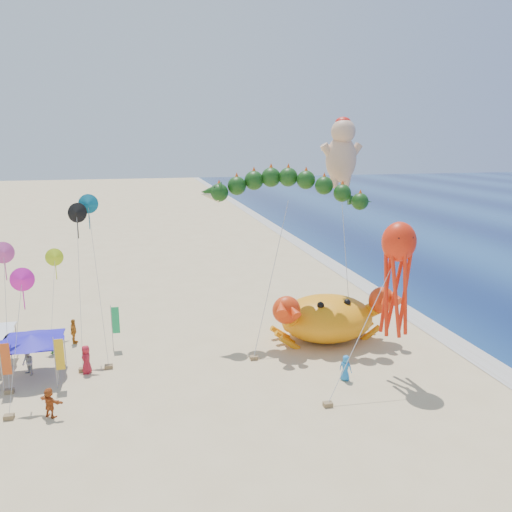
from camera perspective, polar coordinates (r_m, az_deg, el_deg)
The scene contains 10 objects.
ground at distance 34.68m, azimuth 4.06°, elevation -11.09°, with size 320.00×320.00×0.00m, color #D1B784.
foam_strip at distance 39.70m, azimuth 21.03°, elevation -8.73°, with size 320.00×320.00×0.00m, color silver.
crab_inflatable at distance 36.58m, azimuth 8.15°, elevation -6.87°, with size 9.17×6.01×4.02m.
dragon_kite at distance 35.21m, azimuth 3.46°, elevation 7.22°, with size 11.91×6.22×11.89m.
cherub_kite at distance 38.59m, azimuth 9.77°, elevation 11.77°, with size 2.36×4.38×15.85m.
octopus_kite at distance 30.58m, azimuth 15.81°, elevation -1.57°, with size 6.44×3.78×9.60m.
canopy_blue at distance 33.64m, azimuth -24.33°, elevation -8.57°, with size 3.82×3.82×2.71m.
feather_flags at distance 33.42m, azimuth -23.41°, elevation -9.42°, with size 8.76×5.11×3.20m.
beachgoers at distance 33.35m, azimuth -18.44°, elevation -11.21°, with size 19.75×11.15×1.82m.
small_kites at distance 34.06m, azimuth -22.26°, elevation 0.25°, with size 6.09×13.11×10.76m.
Camera 1 is at (-9.59, -30.11, 14.27)m, focal length 35.00 mm.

